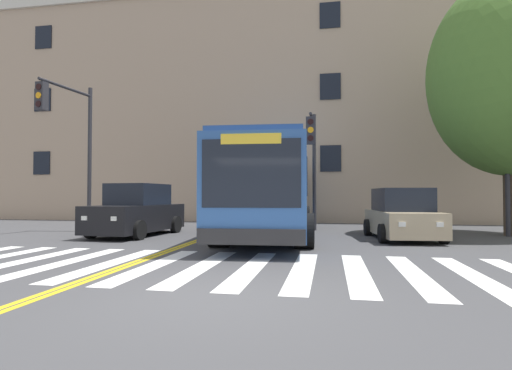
% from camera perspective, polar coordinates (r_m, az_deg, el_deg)
% --- Properties ---
extents(ground_plane, '(120.00, 120.00, 0.00)m').
position_cam_1_polar(ground_plane, '(6.16, -5.78, -15.44)').
color(ground_plane, '#424244').
extents(crosswalk, '(14.04, 4.36, 0.01)m').
position_cam_1_polar(crosswalk, '(8.39, -4.26, -11.65)').
color(crosswalk, white).
rests_on(crosswalk, ground).
extents(lane_line_yellow_inner, '(0.12, 36.00, 0.01)m').
position_cam_1_polar(lane_line_yellow_inner, '(22.46, -0.89, -5.26)').
color(lane_line_yellow_inner, gold).
rests_on(lane_line_yellow_inner, ground).
extents(lane_line_yellow_outer, '(0.12, 36.00, 0.01)m').
position_cam_1_polar(lane_line_yellow_outer, '(22.43, -0.49, -5.26)').
color(lane_line_yellow_outer, gold).
rests_on(lane_line_yellow_outer, ground).
extents(city_bus, '(3.47, 12.22, 3.14)m').
position_cam_1_polar(city_bus, '(15.03, 2.18, -0.66)').
color(city_bus, '#2D5699').
rests_on(city_bus, ground).
extents(car_black_near_lane, '(2.37, 4.48, 1.91)m').
position_cam_1_polar(car_black_near_lane, '(15.48, -16.64, -3.72)').
color(car_black_near_lane, black).
rests_on(car_black_near_lane, ground).
extents(car_tan_far_lane, '(2.30, 3.99, 1.72)m').
position_cam_1_polar(car_tan_far_lane, '(14.41, 20.13, -4.14)').
color(car_tan_far_lane, tan).
rests_on(car_tan_far_lane, ground).
extents(car_teal_behind_bus, '(2.12, 4.26, 1.83)m').
position_cam_1_polar(car_teal_behind_bus, '(25.27, 3.88, -2.94)').
color(car_teal_behind_bus, '#236B70').
rests_on(car_teal_behind_bus, ground).
extents(traffic_light_far_corner, '(0.55, 2.73, 5.92)m').
position_cam_1_polar(traffic_light_far_corner, '(17.14, -24.84, 6.99)').
color(traffic_light_far_corner, '#28282D').
rests_on(traffic_light_far_corner, ground).
extents(traffic_light_overhead, '(0.35, 2.64, 4.94)m').
position_cam_1_polar(traffic_light_overhead, '(16.14, 8.13, 4.82)').
color(traffic_light_overhead, '#28282D').
rests_on(traffic_light_overhead, ground).
extents(street_tree_curbside_large, '(6.48, 6.55, 9.73)m').
position_cam_1_polar(street_tree_curbside_large, '(17.96, 32.57, 13.15)').
color(street_tree_curbside_large, '#4C3D2D').
rests_on(street_tree_curbside_large, ground).
extents(building_facade, '(43.14, 6.28, 13.78)m').
position_cam_1_polar(building_facade, '(25.20, 10.50, 10.96)').
color(building_facade, tan).
rests_on(building_facade, ground).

